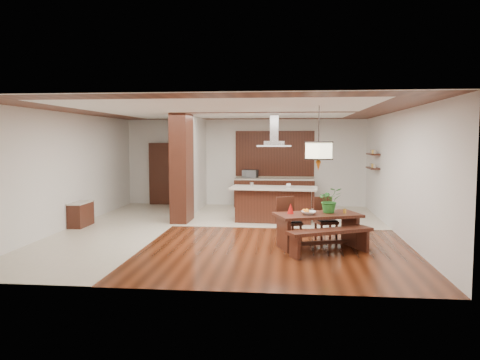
# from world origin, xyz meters

# --- Properties ---
(room_shell) EXTENTS (9.00, 9.04, 2.92)m
(room_shell) POSITION_xyz_m (0.00, 0.00, 2.06)
(room_shell) COLOR #39170A
(room_shell) RESTS_ON ground
(tile_hallway) EXTENTS (2.50, 9.00, 0.01)m
(tile_hallway) POSITION_xyz_m (-2.75, 0.00, 0.01)
(tile_hallway) COLOR beige
(tile_hallway) RESTS_ON ground
(tile_kitchen) EXTENTS (5.50, 4.00, 0.01)m
(tile_kitchen) POSITION_xyz_m (1.25, 2.50, 0.01)
(tile_kitchen) COLOR beige
(tile_kitchen) RESTS_ON ground
(soffit_band) EXTENTS (8.00, 9.00, 0.02)m
(soffit_band) POSITION_xyz_m (0.00, 0.00, 2.88)
(soffit_band) COLOR #39180E
(soffit_band) RESTS_ON room_shell
(partition_pier) EXTENTS (0.45, 1.00, 2.90)m
(partition_pier) POSITION_xyz_m (-1.40, 1.20, 1.45)
(partition_pier) COLOR black
(partition_pier) RESTS_ON ground
(partition_stub) EXTENTS (0.18, 2.40, 2.90)m
(partition_stub) POSITION_xyz_m (-1.40, 3.30, 1.45)
(partition_stub) COLOR silver
(partition_stub) RESTS_ON ground
(hallway_console) EXTENTS (0.37, 0.88, 0.63)m
(hallway_console) POSITION_xyz_m (-3.81, 0.20, 0.32)
(hallway_console) COLOR black
(hallway_console) RESTS_ON ground
(hallway_doorway) EXTENTS (1.10, 0.20, 2.10)m
(hallway_doorway) POSITION_xyz_m (-2.70, 4.40, 1.05)
(hallway_doorway) COLOR black
(hallway_doorway) RESTS_ON ground
(rear_counter) EXTENTS (2.60, 0.62, 0.95)m
(rear_counter) POSITION_xyz_m (1.00, 4.20, 0.48)
(rear_counter) COLOR black
(rear_counter) RESTS_ON ground
(kitchen_window) EXTENTS (2.60, 0.08, 1.50)m
(kitchen_window) POSITION_xyz_m (1.00, 4.46, 1.75)
(kitchen_window) COLOR olive
(kitchen_window) RESTS_ON room_shell
(shelf_lower) EXTENTS (0.26, 0.90, 0.04)m
(shelf_lower) POSITION_xyz_m (3.87, 2.60, 1.40)
(shelf_lower) COLOR black
(shelf_lower) RESTS_ON room_shell
(shelf_upper) EXTENTS (0.26, 0.90, 0.04)m
(shelf_upper) POSITION_xyz_m (3.87, 2.60, 1.80)
(shelf_upper) COLOR black
(shelf_upper) RESTS_ON room_shell
(dining_table) EXTENTS (1.89, 1.37, 0.71)m
(dining_table) POSITION_xyz_m (2.06, -1.52, 0.52)
(dining_table) COLOR black
(dining_table) RESTS_ON ground
(dining_bench) EXTENTS (1.73, 1.16, 0.49)m
(dining_bench) POSITION_xyz_m (2.27, -2.10, 0.25)
(dining_bench) COLOR black
(dining_bench) RESTS_ON ground
(dining_chair_left) EXTENTS (0.59, 0.59, 0.98)m
(dining_chair_left) POSITION_xyz_m (1.48, -1.18, 0.49)
(dining_chair_left) COLOR black
(dining_chair_left) RESTS_ON ground
(dining_chair_right) EXTENTS (0.54, 0.54, 0.96)m
(dining_chair_right) POSITION_xyz_m (2.28, -0.89, 0.48)
(dining_chair_right) COLOR black
(dining_chair_right) RESTS_ON ground
(pendant_lantern) EXTENTS (0.64, 0.64, 1.31)m
(pendant_lantern) POSITION_xyz_m (2.06, -1.52, 2.25)
(pendant_lantern) COLOR #FFF7C3
(pendant_lantern) RESTS_ON room_shell
(foliage_plant) EXTENTS (0.55, 0.51, 0.53)m
(foliage_plant) POSITION_xyz_m (2.31, -1.40, 0.97)
(foliage_plant) COLOR #257026
(foliage_plant) RESTS_ON dining_table
(fruit_bowl) EXTENTS (0.31, 0.31, 0.07)m
(fruit_bowl) POSITION_xyz_m (1.87, -1.69, 0.74)
(fruit_bowl) COLOR beige
(fruit_bowl) RESTS_ON dining_table
(napkin_cone) EXTENTS (0.16, 0.16, 0.21)m
(napkin_cone) POSITION_xyz_m (1.50, -1.59, 0.81)
(napkin_cone) COLOR red
(napkin_cone) RESTS_ON dining_table
(gold_ornament) EXTENTS (0.07, 0.07, 0.09)m
(gold_ornament) POSITION_xyz_m (2.62, -1.41, 0.75)
(gold_ornament) COLOR gold
(gold_ornament) RESTS_ON dining_table
(kitchen_island) EXTENTS (2.37, 1.16, 0.95)m
(kitchen_island) POSITION_xyz_m (1.07, 1.40, 0.49)
(kitchen_island) COLOR black
(kitchen_island) RESTS_ON ground
(range_hood) EXTENTS (0.90, 0.55, 0.87)m
(range_hood) POSITION_xyz_m (1.07, 1.40, 2.46)
(range_hood) COLOR silver
(range_hood) RESTS_ON room_shell
(island_cup) EXTENTS (0.16, 0.16, 0.10)m
(island_cup) POSITION_xyz_m (1.46, 1.33, 1.00)
(island_cup) COLOR silver
(island_cup) RESTS_ON kitchen_island
(microwave) EXTENTS (0.54, 0.42, 0.27)m
(microwave) POSITION_xyz_m (0.20, 4.21, 1.08)
(microwave) COLOR #BABDC2
(microwave) RESTS_ON rear_counter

